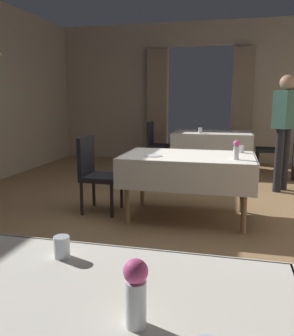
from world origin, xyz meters
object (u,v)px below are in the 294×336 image
Objects in this scene: glass_near_c at (62,247)px; person_waiter_by_doorway at (294,120)px; chair_far_right at (273,146)px; flower_vase_near at (136,291)px; dining_table_near at (57,324)px; flower_vase_mid at (236,149)px; plate_far_a at (234,131)px; plate_mid_b at (153,156)px; dining_table_mid at (188,164)px; chair_far_left at (156,142)px; glass_far_b at (200,130)px; glass_mid_c at (240,149)px; person_diner_standing_aside at (284,123)px; chair_mid_left at (95,171)px; dining_table_far at (212,137)px.

glass_near_c is 5.40m from person_waiter_by_doorway.
flower_vase_near reaches higher than chair_far_right.
flower_vase_mid is (0.59, 2.84, 0.20)m from dining_table_near.
plate_far_a is (-0.72, 0.27, 0.24)m from chair_far_right.
flower_vase_near is 2.98m from plate_mid_b.
plate_mid_b is (-0.37, -0.18, 0.11)m from dining_table_mid.
chair_far_left is at bearing 166.52° from person_waiter_by_doorway.
plate_far_a is (0.90, 3.39, 0.00)m from plate_mid_b.
person_waiter_by_doorway reaches higher than glass_far_b.
flower_vase_near reaches higher than glass_mid_c.
person_diner_standing_aside is (1.23, 1.56, 0.38)m from dining_table_mid.
flower_vase_near is (-1.03, -6.04, 0.34)m from chair_far_right.
glass_far_b is at bearing 102.28° from flower_vase_mid.
person_diner_standing_aside reaches higher than flower_vase_mid.
flower_vase_mid is 0.90m from plate_mid_b.
glass_mid_c reaches higher than plate_mid_b.
chair_mid_left is at bearing 173.71° from flower_vase_mid.
dining_table_near is at bearing -83.77° from plate_mid_b.
dining_table_mid is at bearing -99.38° from plate_far_a.
dining_table_far is 0.87× the size of person_waiter_by_doorway.
flower_vase_near is 0.12× the size of person_waiter_by_doorway.
chair_far_right is (1.25, 2.94, -0.13)m from dining_table_mid.
glass_far_b is (0.09, 5.40, 0.01)m from glass_near_c.
dining_table_mid is 1.61× the size of chair_mid_left.
person_waiter_by_doorway is at bearing 54.08° from plate_mid_b.
dining_table_mid and dining_table_far have the same top height.
plate_far_a is at bearing 8.55° from chair_far_left.
dining_table_far is 3.20m from chair_mid_left.
dining_table_mid is 3.15m from chair_far_left.
plate_far_a is at bearing 80.62° from dining_table_mid.
flower_vase_near is at bearing -89.02° from dining_table_far.
person_diner_standing_aside is at bearing 62.69° from glass_mid_c.
flower_vase_near is (1.36, -3.09, 0.34)m from chair_mid_left.
chair_far_left reaches higher than glass_far_b.
dining_table_far is 5.69m from glass_near_c.
dining_table_far is 3.15m from flower_vase_mid.
flower_vase_near is 2.92m from flower_vase_mid.
chair_far_right reaches higher than dining_table_mid.
plate_mid_b is at bearing -95.63° from glass_far_b.
glass_mid_c is at bearing -117.31° from person_diner_standing_aside.
chair_mid_left is at bearing -113.11° from dining_table_far.
glass_far_b is at bearing -19.70° from chair_far_left.
person_waiter_by_doorway is (0.90, 2.06, 0.23)m from glass_mid_c.
glass_near_c is 5.40m from glass_far_b.
plate_far_a is at bearing 41.93° from glass_far_b.
chair_far_left is 0.54× the size of person_diner_standing_aside.
dining_table_mid is 7.63× the size of plate_mid_b.
person_diner_standing_aside is at bearing 51.88° from dining_table_mid.
glass_near_c reaches higher than dining_table_near.
plate_far_a is at bearing 113.00° from person_diner_standing_aside.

